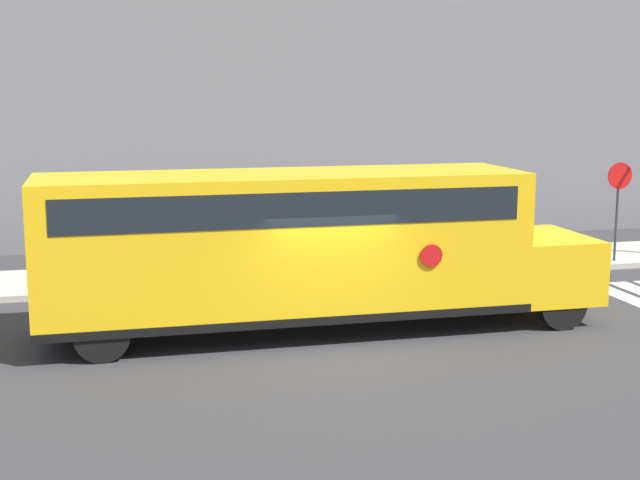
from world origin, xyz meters
TOP-DOWN VIEW (x-y plane):
  - ground_plane at (0.00, 0.00)m, footprint 60.00×60.00m
  - sidewalk_strip at (0.00, 6.50)m, footprint 44.00×3.00m
  - building_backdrop at (0.00, 13.00)m, footprint 32.00×4.00m
  - school_bus at (-0.29, 1.10)m, footprint 11.21×2.57m
  - stop_sign at (9.43, 5.41)m, footprint 0.72×0.10m

SIDE VIEW (x-z plane):
  - ground_plane at x=0.00m, z-range 0.00..0.00m
  - sidewalk_strip at x=0.00m, z-range 0.00..0.15m
  - school_bus at x=-0.29m, z-range 0.24..3.43m
  - stop_sign at x=9.43m, z-range 0.46..3.31m
  - building_backdrop at x=0.00m, z-range 0.00..11.11m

